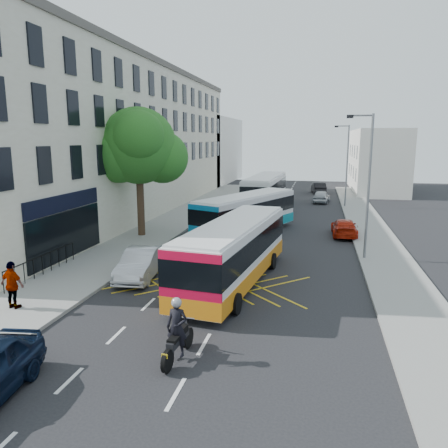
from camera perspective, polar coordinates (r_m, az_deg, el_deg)
The scene contains 20 objects.
ground at distance 15.28m, azimuth -2.62°, elevation -15.40°, with size 120.00×120.00×0.00m, color black.
pavement_left at distance 31.41m, azimuth -10.68°, elevation -1.51°, with size 5.00×70.00×0.15m, color gray.
pavement_right at distance 29.28m, azimuth 19.62°, elevation -2.89°, with size 3.00×70.00×0.15m, color gray.
terrace_main at distance 41.58m, azimuth -13.00°, elevation 10.71°, with size 8.30×45.00×13.50m.
terrace_far at distance 70.46m, azimuth -2.28°, elevation 9.58°, with size 8.00×20.00×10.00m, color silver.
building_right at distance 61.73m, azimuth 19.28°, elevation 7.84°, with size 6.00×18.00×8.00m, color silver.
street_tree at distance 30.65m, azimuth -11.15°, elevation 9.89°, with size 6.30×5.70×8.80m.
lamp_near at distance 25.45m, azimuth 18.20°, elevation 5.57°, with size 1.45×0.15×8.00m.
lamp_far at distance 45.35m, azimuth 15.66°, elevation 7.89°, with size 1.45×0.15×8.00m.
railings at distance 23.56m, azimuth -22.64°, elevation -4.79°, with size 0.08×5.60×1.14m, color black, non-canonical shape.
bus_near at distance 20.65m, azimuth 1.33°, elevation -3.60°, with size 3.73×10.90×3.00m.
bus_mid at distance 31.42m, azimuth 2.94°, elevation 1.37°, with size 6.23×10.45×2.90m.
bus_far at distance 43.70m, azimuth 5.41°, elevation 4.31°, with size 3.27×11.67×3.25m.
motorbike at distance 13.99m, azimuth -6.11°, elevation -13.68°, with size 0.74×2.32×2.06m.
parked_car_silver at distance 22.13m, azimuth -10.80°, elevation -5.08°, with size 1.55×4.43×1.46m, color #B7B9C0.
red_hatchback at distance 32.18m, azimuth 15.43°, elevation -0.45°, with size 1.70×4.17×1.21m, color #A91A07.
distant_car_grey at distance 54.61m, azimuth 5.63°, elevation 4.58°, with size 2.32×5.03×1.40m, color #3C3E43.
distant_car_silver at distance 48.57m, azimuth 12.59°, elevation 3.54°, with size 1.59×3.96×1.35m, color #AFB2B7.
distant_car_dark at distance 56.92m, azimuth 12.24°, elevation 4.65°, with size 1.49×4.26×1.40m, color black.
pedestrian_far at distance 19.36m, azimuth -25.90°, elevation -7.18°, with size 1.13×0.47×1.93m, color gray.
Camera 1 is at (3.54, -13.22, 6.81)m, focal length 35.00 mm.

